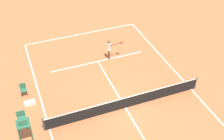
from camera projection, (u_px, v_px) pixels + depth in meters
ground_plane at (125, 108)px, 20.59m from camera, size 60.00×60.00×0.00m
court_lines at (125, 108)px, 20.59m from camera, size 10.69×21.20×0.01m
tennis_net at (126, 103)px, 20.29m from camera, size 11.29×0.10×1.07m
player_serving at (110, 48)px, 24.52m from camera, size 1.32×0.53×1.82m
tennis_ball at (111, 74)px, 23.53m from camera, size 0.07×0.07×0.07m
umpire_chair at (23, 123)px, 17.36m from camera, size 0.80×0.80×2.41m
courtside_chair_mid at (23, 89)px, 21.34m from camera, size 0.44×0.46×0.95m
equipment_bag at (30, 103)px, 20.75m from camera, size 0.76×0.32×0.30m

